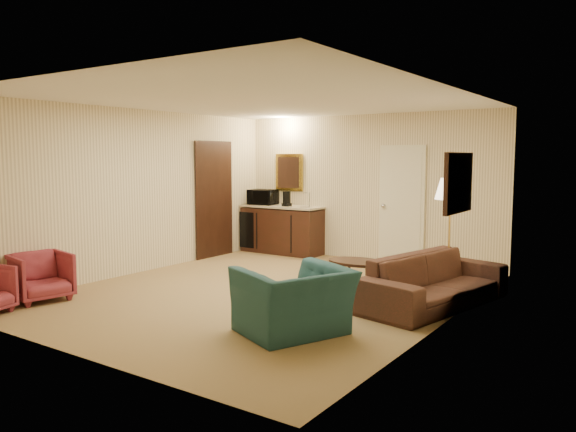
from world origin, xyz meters
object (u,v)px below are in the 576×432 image
Objects in this scene: wetbar_cabinet at (282,229)px; microwave at (263,195)px; sofa at (435,272)px; teal_armchair at (294,290)px; coffee_table at (357,278)px; waste_bin at (308,249)px; floor_lamp at (449,235)px; coffee_maker at (287,199)px; rose_chair_near at (41,274)px.

microwave is at bearing -175.17° from wetbar_cabinet.
teal_armchair reaches higher than sofa.
sofa is 1.06m from coffee_table.
coffee_table is (-1.04, -0.07, -0.19)m from sofa.
waste_bin is (-2.32, 3.95, -0.32)m from teal_armchair.
waste_bin is (-3.15, 2.05, -0.28)m from sofa.
teal_armchair is 2.82m from floor_lamp.
coffee_table is 3.46m from coffee_maker.
sofa reaches higher than waste_bin.
rose_chair_near is (-4.30, -2.60, -0.08)m from sofa.
waste_bin is 1.44m from microwave.
rose_chair_near reaches higher than coffee_table.
rose_chair_near is at bearing -141.01° from floor_lamp.
coffee_table reaches higher than waste_bin.
rose_chair_near is at bearing 133.62° from sofa.
microwave is (-4.13, 1.28, 0.32)m from floor_lamp.
wetbar_cabinet is 3.53m from coffee_table.
coffee_table is 1.55× the size of microwave.
floor_lamp reaches higher than wetbar_cabinet.
sofa is at bearing -31.36° from microwave.
coffee_table is (2.76, -2.19, -0.22)m from wetbar_cabinet.
coffee_maker is at bearing 3.62° from rose_chair_near.
coffee_maker is at bearing 178.82° from waste_bin.
floor_lamp is (4.20, 3.40, 0.44)m from rose_chair_near.
teal_armchair reaches higher than waste_bin.
microwave is (-3.20, 2.15, 0.86)m from coffee_table.
teal_armchair is 3.82× the size of coffee_maker.
coffee_table is at bearing -57.84° from coffee_maker.
rose_chair_near is 1.29× the size of microwave.
waste_bin is at bearing -19.84° from coffee_maker.
rose_chair_near is at bearing -96.05° from wetbar_cabinet.
waste_bin is at bearing 157.72° from floor_lamp.
waste_bin is at bearing 69.41° from sofa.
sofa is 7.23× the size of waste_bin.
teal_armchair is at bearing -105.15° from floor_lamp.
wetbar_cabinet is at bearing 73.31° from sofa.
teal_armchair is at bearing -83.61° from coffee_table.
sofa is 7.78× the size of coffee_maker.
coffee_maker is (0.15, -0.06, 0.60)m from wetbar_cabinet.
teal_armchair is (-0.83, -1.90, 0.04)m from sofa.
rose_chair_near is 2.45× the size of coffee_maker.
wetbar_cabinet is at bearing 141.65° from coffee_table.
coffee_table is 2.99m from waste_bin.
microwave reaches higher than rose_chair_near.
rose_chair_near is 0.83× the size of coffee_table.
wetbar_cabinet is 3.94m from floor_lamp.
waste_bin is (-3.05, 1.25, -0.64)m from floor_lamp.
waste_bin is at bearing -125.77° from teal_armchair.
rose_chair_near is 2.28× the size of waste_bin.
teal_armchair is 2.01× the size of microwave.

